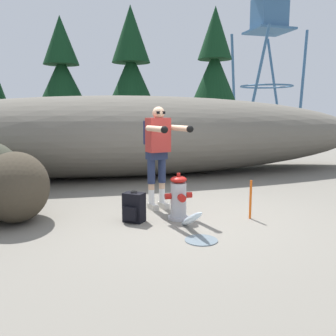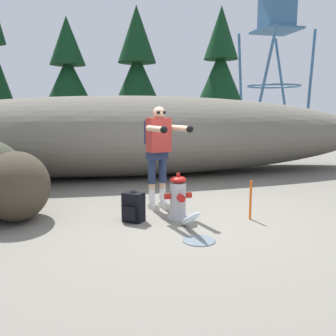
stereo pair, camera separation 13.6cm
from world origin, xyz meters
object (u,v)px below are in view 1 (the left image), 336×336
Objects in this scene: spare_backpack at (134,208)px; survey_stake at (251,200)px; utility_worker at (158,145)px; boulder_small at (16,187)px; watchtower at (269,18)px; fire_hydrant at (179,198)px.

spare_backpack is 0.78× the size of survey_stake.
boulder_small is (-2.21, -0.13, -0.56)m from utility_worker.
boulder_small is at bearing -67.15° from spare_backpack.
spare_backpack is 0.05× the size of watchtower.
utility_worker reaches higher than boulder_small.
watchtower reaches higher than spare_backpack.
survey_stake is at bearing -14.27° from fire_hydrant.
boulder_small reaches higher than survey_stake.
utility_worker is (-0.15, 0.67, 0.76)m from fire_hydrant.
utility_worker is 2.85× the size of survey_stake.
utility_worker is at bearing 142.40° from survey_stake.
fire_hydrant is 0.08× the size of watchtower.
utility_worker reaches higher than fire_hydrant.
utility_worker is at bearing 102.79° from fire_hydrant.
survey_stake is at bearing -13.34° from boulder_small.
utility_worker is 1.20m from spare_backpack.
watchtower is (10.79, 14.84, 6.80)m from spare_backpack.
spare_backpack is 19.57m from watchtower.
spare_backpack is 1.78m from survey_stake.
survey_stake is at bearing 39.53° from utility_worker.
utility_worker is 3.64× the size of spare_backpack.
boulder_small reaches higher than fire_hydrant.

